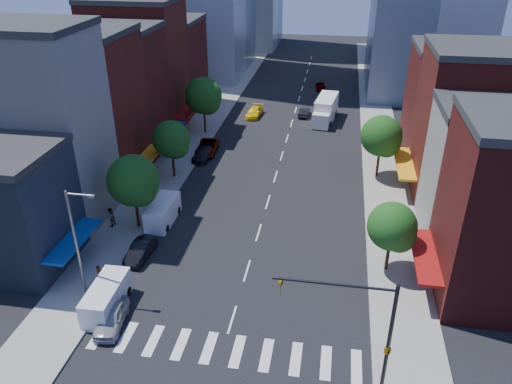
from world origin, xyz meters
TOP-DOWN VIEW (x-y plane):
  - ground at (0.00, 0.00)m, footprint 220.00×220.00m
  - sidewalk_left at (-12.50, 40.00)m, footprint 5.00×120.00m
  - sidewalk_right at (12.50, 40.00)m, footprint 5.00×120.00m
  - crosswalk at (0.00, -3.00)m, footprint 19.00×3.00m
  - bldg_left_1 at (-21.00, 12.00)m, footprint 12.00×8.00m
  - bldg_left_2 at (-21.00, 20.50)m, footprint 12.00×9.00m
  - bldg_left_3 at (-21.00, 29.00)m, footprint 12.00×8.00m
  - bldg_left_4 at (-21.00, 37.50)m, footprint 12.00×9.00m
  - bldg_left_5 at (-21.00, 47.00)m, footprint 12.00×10.00m
  - bldg_right_1 at (21.00, 15.00)m, footprint 12.00×8.00m
  - bldg_right_2 at (21.00, 24.00)m, footprint 12.00×10.00m
  - bldg_right_3 at (21.00, 34.00)m, footprint 12.00×10.00m
  - traffic_signal at (9.94, -4.50)m, footprint 7.24×2.24m
  - streetlight at (-11.81, 1.00)m, footprint 2.25×0.25m
  - tree_left_near at (-11.35, 10.92)m, footprint 4.80×4.80m
  - tree_left_mid at (-11.35, 21.92)m, footprint 4.20×4.20m
  - tree_left_far at (-11.35, 35.92)m, footprint 5.00×5.00m
  - tree_right_near at (11.65, 7.92)m, footprint 4.00×4.00m
  - tree_right_far at (11.65, 25.92)m, footprint 4.60×4.60m
  - parked_car_front at (-8.44, -2.00)m, footprint 2.21×4.49m
  - parked_car_second at (-9.50, 6.42)m, footprint 1.80×4.35m
  - parked_car_third at (-9.50, 29.40)m, footprint 2.83×5.50m
  - parked_car_rear at (-9.50, 27.64)m, footprint 2.24×4.86m
  - cargo_van_near at (-9.50, -0.57)m, footprint 2.19×5.16m
  - cargo_van_far at (-9.50, 12.26)m, footprint 2.16×5.14m
  - taxi at (-5.91, 44.06)m, footprint 2.37×4.89m
  - traffic_car_oncoming at (1.50, 45.51)m, footprint 1.56×3.94m
  - traffic_car_far at (3.24, 59.98)m, footprint 2.03×4.20m
  - box_truck at (4.74, 44.01)m, footprint 3.52×8.74m
  - pedestrian_near at (-11.20, 2.11)m, footprint 0.48×0.68m
  - pedestrian_far at (-14.08, 10.59)m, footprint 1.01×1.13m

SIDE VIEW (x-z plane):
  - ground at x=0.00m, z-range 0.00..0.00m
  - crosswalk at x=0.00m, z-range 0.00..0.01m
  - sidewalk_left at x=-12.50m, z-range 0.00..0.15m
  - sidewalk_right at x=12.50m, z-range 0.00..0.15m
  - traffic_car_oncoming at x=1.50m, z-range 0.00..1.27m
  - taxi at x=-5.91m, z-range 0.00..1.37m
  - parked_car_rear at x=-9.50m, z-range 0.00..1.38m
  - traffic_car_far at x=3.24m, z-range 0.00..1.38m
  - parked_car_second at x=-9.50m, z-range 0.00..1.40m
  - parked_car_front at x=-8.44m, z-range 0.00..1.47m
  - parked_car_third at x=-9.50m, z-range 0.00..1.48m
  - pedestrian_near at x=-11.20m, z-range 0.15..1.92m
  - cargo_van_far at x=-9.50m, z-range -0.01..2.17m
  - cargo_van_near at x=-9.50m, z-range -0.01..2.17m
  - pedestrian_far at x=-14.08m, z-range 0.15..2.07m
  - box_truck at x=4.74m, z-range -0.09..3.33m
  - traffic_signal at x=9.94m, z-range 0.16..8.16m
  - tree_right_near at x=11.65m, z-range 1.09..7.29m
  - tree_left_mid at x=-11.35m, z-range 1.20..7.85m
  - tree_right_far at x=11.65m, z-range 1.26..8.46m
  - tree_left_near at x=-11.35m, z-range 1.22..8.52m
  - tree_left_far at x=-11.35m, z-range 1.33..9.08m
  - streetlight at x=-11.81m, z-range 0.78..9.78m
  - bldg_right_1 at x=21.00m, z-range 0.00..12.00m
  - bldg_left_5 at x=-21.00m, z-range 0.00..13.00m
  - bldg_right_3 at x=21.00m, z-range 0.00..13.00m
  - bldg_left_3 at x=-21.00m, z-range 0.00..15.00m
  - bldg_right_2 at x=21.00m, z-range 0.00..15.00m
  - bldg_left_2 at x=-21.00m, z-range 0.00..16.00m
  - bldg_left_4 at x=-21.00m, z-range 0.00..17.00m
  - bldg_left_1 at x=-21.00m, z-range 0.00..18.00m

